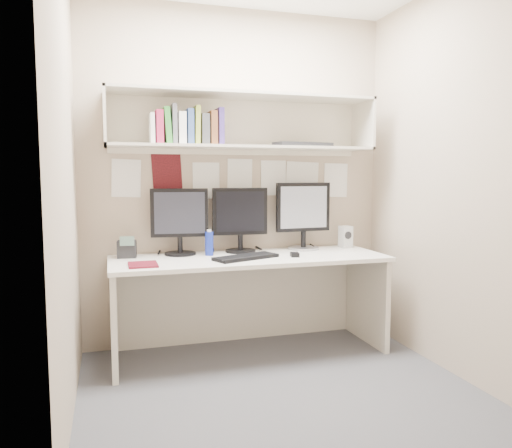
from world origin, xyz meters
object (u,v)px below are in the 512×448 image
object	(u,v)px
desk	(249,305)
monitor_center	(240,217)
speaker	(346,237)
monitor_left	(180,219)
monitor_right	(303,214)
keyboard	(246,257)
maroon_notebook	(143,265)
desk_phone	(127,249)

from	to	relation	value
desk	monitor_center	bearing A→B (deg)	93.20
speaker	desk	bearing A→B (deg)	-174.45
monitor_left	monitor_right	distance (m)	0.99
keyboard	maroon_notebook	size ratio (longest dim) A/B	2.08
monitor_left	keyboard	bearing A→B (deg)	-30.71
speaker	monitor_left	bearing A→B (deg)	171.93
desk	monitor_left	xyz separation A→B (m)	(-0.48, 0.22, 0.63)
keyboard	desk	bearing A→B (deg)	40.71
speaker	desk_phone	size ratio (longest dim) A/B	1.10
desk	keyboard	xyz separation A→B (m)	(-0.05, -0.11, 0.38)
monitor_right	speaker	distance (m)	0.42
keyboard	desk_phone	size ratio (longest dim) A/B	2.96
monitor_left	keyboard	size ratio (longest dim) A/B	1.04
desk	monitor_left	world-z (taller)	monitor_left
monitor_center	desk_phone	xyz separation A→B (m)	(-0.85, -0.03, -0.20)
desk	monitor_center	world-z (taller)	monitor_center
desk	maroon_notebook	distance (m)	0.87
monitor_right	keyboard	bearing A→B (deg)	-153.40
monitor_left	speaker	bearing A→B (deg)	5.93
monitor_center	keyboard	size ratio (longest dim) A/B	1.04
monitor_center	maroon_notebook	bearing A→B (deg)	-148.70
monitor_center	desk_phone	size ratio (longest dim) A/B	3.07
monitor_left	desk	bearing A→B (deg)	-17.81
speaker	maroon_notebook	bearing A→B (deg)	-174.77
maroon_notebook	desk_phone	size ratio (longest dim) A/B	1.42
monitor_right	keyboard	world-z (taller)	monitor_right
desk	monitor_right	distance (m)	0.85
maroon_notebook	monitor_right	bearing A→B (deg)	16.73
desk	maroon_notebook	bearing A→B (deg)	-167.98
maroon_notebook	speaker	bearing A→B (deg)	12.49
monitor_right	keyboard	size ratio (longest dim) A/B	1.12
desk	maroon_notebook	size ratio (longest dim) A/B	8.72
monitor_center	monitor_right	world-z (taller)	monitor_right
monitor_left	speaker	distance (m)	1.37
keyboard	monitor_center	bearing A→B (deg)	60.70
maroon_notebook	desk_phone	bearing A→B (deg)	103.85
desk	desk_phone	xyz separation A→B (m)	(-0.86, 0.19, 0.43)
monitor_left	speaker	world-z (taller)	monitor_left
desk_phone	maroon_notebook	bearing A→B (deg)	-70.45
monitor_left	maroon_notebook	xyz separation A→B (m)	(-0.30, -0.38, -0.26)
monitor_left	desk_phone	bearing A→B (deg)	-169.29
speaker	maroon_notebook	size ratio (longest dim) A/B	0.77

